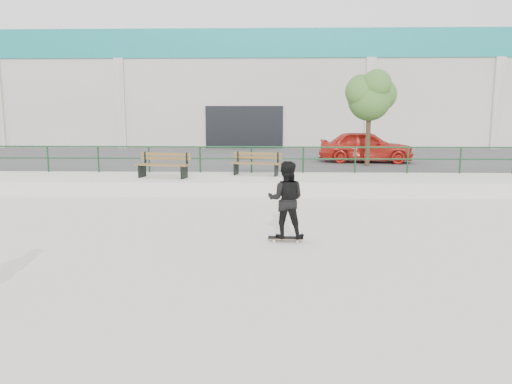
{
  "coord_description": "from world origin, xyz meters",
  "views": [
    {
      "loc": [
        1.78,
        -8.44,
        2.87
      ],
      "look_at": [
        1.45,
        2.0,
        1.17
      ],
      "focal_mm": 35.0,
      "sensor_mm": 36.0,
      "label": 1
    }
  ],
  "objects_px": {
    "bench_right": "(256,164)",
    "tree": "(370,94)",
    "bench_left": "(164,165)",
    "red_car": "(366,146)",
    "standing_skater": "(286,200)",
    "skateboard": "(286,238)"
  },
  "relations": [
    {
      "from": "bench_right",
      "to": "tree",
      "type": "height_order",
      "value": "tree"
    },
    {
      "from": "bench_left",
      "to": "red_car",
      "type": "xyz_separation_m",
      "value": [
        8.29,
        5.77,
        0.29
      ]
    },
    {
      "from": "bench_right",
      "to": "bench_left",
      "type": "bearing_deg",
      "value": -154.12
    },
    {
      "from": "tree",
      "to": "standing_skater",
      "type": "bearing_deg",
      "value": -109.37
    },
    {
      "from": "bench_left",
      "to": "tree",
      "type": "xyz_separation_m",
      "value": [
        8.09,
        4.14,
        2.63
      ]
    },
    {
      "from": "bench_left",
      "to": "standing_skater",
      "type": "height_order",
      "value": "standing_skater"
    },
    {
      "from": "tree",
      "to": "standing_skater",
      "type": "xyz_separation_m",
      "value": [
        -3.89,
        -11.06,
        -2.63
      ]
    },
    {
      "from": "bench_right",
      "to": "tree",
      "type": "bearing_deg",
      "value": 46.79
    },
    {
      "from": "bench_left",
      "to": "skateboard",
      "type": "height_order",
      "value": "bench_left"
    },
    {
      "from": "red_car",
      "to": "skateboard",
      "type": "height_order",
      "value": "red_car"
    },
    {
      "from": "bench_left",
      "to": "skateboard",
      "type": "distance_m",
      "value": 8.14
    },
    {
      "from": "red_car",
      "to": "standing_skater",
      "type": "bearing_deg",
      "value": 169.58
    },
    {
      "from": "bench_left",
      "to": "skateboard",
      "type": "bearing_deg",
      "value": -46.7
    },
    {
      "from": "red_car",
      "to": "skateboard",
      "type": "distance_m",
      "value": 13.38
    },
    {
      "from": "red_car",
      "to": "standing_skater",
      "type": "relative_size",
      "value": 2.54
    },
    {
      "from": "tree",
      "to": "skateboard",
      "type": "xyz_separation_m",
      "value": [
        -3.89,
        -11.06,
        -3.5
      ]
    },
    {
      "from": "bench_right",
      "to": "red_car",
      "type": "height_order",
      "value": "red_car"
    },
    {
      "from": "standing_skater",
      "to": "tree",
      "type": "bearing_deg",
      "value": -103.02
    },
    {
      "from": "bench_left",
      "to": "standing_skater",
      "type": "xyz_separation_m",
      "value": [
        4.21,
        -6.92,
        -0.0
      ]
    },
    {
      "from": "red_car",
      "to": "bench_left",
      "type": "bearing_deg",
      "value": 132.26
    },
    {
      "from": "bench_right",
      "to": "standing_skater",
      "type": "distance_m",
      "value": 7.79
    },
    {
      "from": "bench_left",
      "to": "standing_skater",
      "type": "distance_m",
      "value": 8.1
    }
  ]
}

